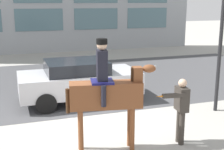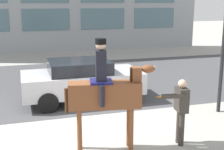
# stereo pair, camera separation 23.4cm
# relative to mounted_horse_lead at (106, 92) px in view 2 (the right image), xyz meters

# --- Properties ---
(ground_plane) EXTENTS (80.00, 80.00, 0.00)m
(ground_plane) POSITION_rel_mounted_horse_lead_xyz_m (0.00, 1.76, -1.37)
(ground_plane) COLOR #9E9B93
(road_surface) EXTENTS (21.77, 8.50, 0.01)m
(road_surface) POSITION_rel_mounted_horse_lead_xyz_m (0.00, 6.51, -1.37)
(road_surface) COLOR #444447
(road_surface) RESTS_ON ground_plane
(mounted_horse_lead) EXTENTS (1.99, 0.72, 2.57)m
(mounted_horse_lead) POSITION_rel_mounted_horse_lead_xyz_m (0.00, 0.00, 0.00)
(mounted_horse_lead) COLOR brown
(mounted_horse_lead) RESTS_ON ground_plane
(pedestrian_bystander) EXTENTS (0.86, 0.43, 1.59)m
(pedestrian_bystander) POSITION_rel_mounted_horse_lead_xyz_m (1.75, -0.21, -0.44)
(pedestrian_bystander) COLOR #332D28
(pedestrian_bystander) RESTS_ON ground_plane
(street_car_near_lane) EXTENTS (3.99, 1.94, 1.41)m
(street_car_near_lane) POSITION_rel_mounted_horse_lead_xyz_m (0.18, 3.75, -0.62)
(street_car_near_lane) COLOR #B7B7BC
(street_car_near_lane) RESTS_ON ground_plane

